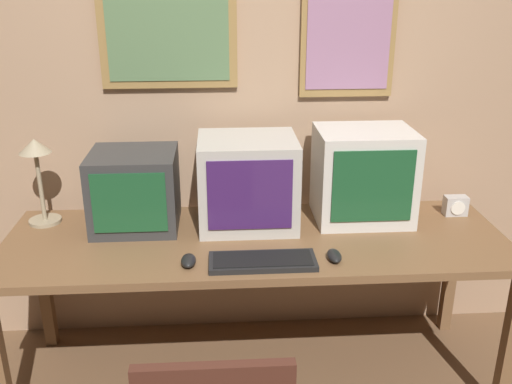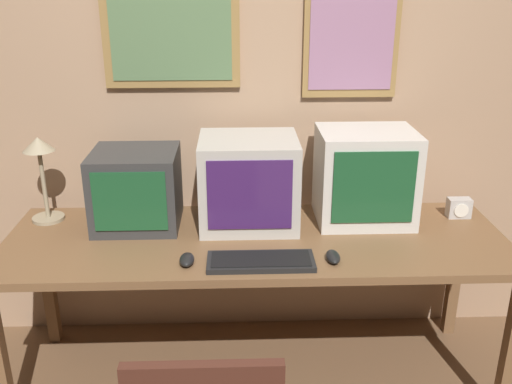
# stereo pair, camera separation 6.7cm
# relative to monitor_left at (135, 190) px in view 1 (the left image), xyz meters

# --- Properties ---
(wall_back) EXTENTS (8.00, 0.08, 2.60)m
(wall_back) POSITION_rel_monitor_left_xyz_m (0.54, 0.31, 0.39)
(wall_back) COLOR tan
(wall_back) RESTS_ON ground_plane
(desk) EXTENTS (2.23, 0.75, 0.74)m
(desk) POSITION_rel_monitor_left_xyz_m (0.54, -0.17, -0.24)
(desk) COLOR brown
(desk) RESTS_ON ground_plane
(monitor_left) EXTENTS (0.38, 0.36, 0.35)m
(monitor_left) POSITION_rel_monitor_left_xyz_m (0.00, 0.00, 0.00)
(monitor_left) COLOR #333333
(monitor_left) RESTS_ON desk
(monitor_center) EXTENTS (0.44, 0.39, 0.41)m
(monitor_center) POSITION_rel_monitor_left_xyz_m (0.51, -0.01, 0.03)
(monitor_center) COLOR #B7B2A8
(monitor_center) RESTS_ON desk
(monitor_right) EXTENTS (0.44, 0.36, 0.43)m
(monitor_right) POSITION_rel_monitor_left_xyz_m (1.06, 0.02, 0.04)
(monitor_right) COLOR beige
(monitor_right) RESTS_ON desk
(keyboard_main) EXTENTS (0.43, 0.17, 0.03)m
(keyboard_main) POSITION_rel_monitor_left_xyz_m (0.55, -0.42, -0.16)
(keyboard_main) COLOR black
(keyboard_main) RESTS_ON desk
(mouse_near_keyboard) EXTENTS (0.06, 0.11, 0.04)m
(mouse_near_keyboard) POSITION_rel_monitor_left_xyz_m (0.85, -0.40, -0.16)
(mouse_near_keyboard) COLOR black
(mouse_near_keyboard) RESTS_ON desk
(mouse_far_corner) EXTENTS (0.06, 0.11, 0.04)m
(mouse_far_corner) POSITION_rel_monitor_left_xyz_m (0.25, -0.40, -0.16)
(mouse_far_corner) COLOR black
(mouse_far_corner) RESTS_ON desk
(desk_clock) EXTENTS (0.11, 0.07, 0.09)m
(desk_clock) POSITION_rel_monitor_left_xyz_m (1.52, 0.02, -0.13)
(desk_clock) COLOR #B7B2AD
(desk_clock) RESTS_ON desk
(desk_lamp) EXTENTS (0.15, 0.15, 0.41)m
(desk_lamp) POSITION_rel_monitor_left_xyz_m (-0.44, 0.06, 0.11)
(desk_lamp) COLOR tan
(desk_lamp) RESTS_ON desk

